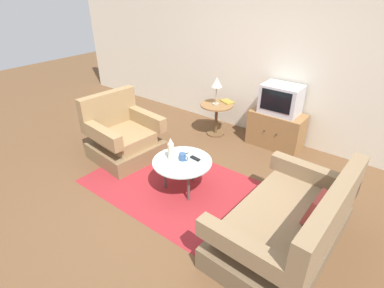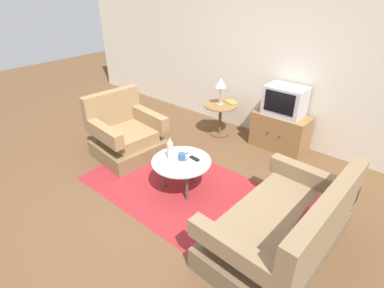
# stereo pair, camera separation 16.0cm
# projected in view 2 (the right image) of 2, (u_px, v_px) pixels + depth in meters

# --- Properties ---
(ground_plane) EXTENTS (16.00, 16.00, 0.00)m
(ground_plane) POSITION_uv_depth(u_px,v_px,m) (175.00, 195.00, 3.81)
(ground_plane) COLOR brown
(back_wall) EXTENTS (9.00, 0.12, 2.70)m
(back_wall) POSITION_uv_depth(u_px,v_px,m) (274.00, 56.00, 4.71)
(back_wall) COLOR beige
(back_wall) RESTS_ON ground
(area_rug) EXTENTS (2.55, 1.54, 0.00)m
(area_rug) POSITION_uv_depth(u_px,v_px,m) (182.00, 188.00, 3.93)
(area_rug) COLOR maroon
(area_rug) RESTS_ON ground
(armchair) EXTENTS (0.97, 1.00, 0.94)m
(armchair) POSITION_uv_depth(u_px,v_px,m) (126.00, 136.00, 4.58)
(armchair) COLOR brown
(armchair) RESTS_ON ground
(couch) EXTENTS (1.02, 1.58, 0.89)m
(couch) POSITION_uv_depth(u_px,v_px,m) (283.00, 229.00, 2.90)
(couch) COLOR brown
(couch) RESTS_ON ground
(coffee_table) EXTENTS (0.75, 0.75, 0.43)m
(coffee_table) POSITION_uv_depth(u_px,v_px,m) (181.00, 163.00, 3.74)
(coffee_table) COLOR #B2C6C1
(coffee_table) RESTS_ON ground
(side_table) EXTENTS (0.56, 0.56, 0.56)m
(side_table) POSITION_uv_depth(u_px,v_px,m) (220.00, 113.00, 5.10)
(side_table) COLOR olive
(side_table) RESTS_ON ground
(tv_stand) EXTENTS (0.85, 0.47, 0.57)m
(tv_stand) POSITION_uv_depth(u_px,v_px,m) (280.00, 131.00, 4.77)
(tv_stand) COLOR olive
(tv_stand) RESTS_ON ground
(television) EXTENTS (0.58, 0.42, 0.45)m
(television) POSITION_uv_depth(u_px,v_px,m) (285.00, 101.00, 4.54)
(television) COLOR #B7B7BC
(television) RESTS_ON tv_stand
(table_lamp) EXTENTS (0.19, 0.19, 0.47)m
(table_lamp) POSITION_uv_depth(u_px,v_px,m) (221.00, 84.00, 4.85)
(table_lamp) COLOR #9E937A
(table_lamp) RESTS_ON side_table
(vase) EXTENTS (0.08, 0.08, 0.30)m
(vase) POSITION_uv_depth(u_px,v_px,m) (170.00, 149.00, 3.70)
(vase) COLOR beige
(vase) RESTS_ON coffee_table
(mug) EXTENTS (0.13, 0.08, 0.09)m
(mug) POSITION_uv_depth(u_px,v_px,m) (182.00, 157.00, 3.72)
(mug) COLOR #335184
(mug) RESTS_ON coffee_table
(bowl) EXTENTS (0.12, 0.12, 0.04)m
(bowl) POSITION_uv_depth(u_px,v_px,m) (185.00, 152.00, 3.88)
(bowl) COLOR silver
(bowl) RESTS_ON coffee_table
(tv_remote_dark) EXTENTS (0.14, 0.06, 0.02)m
(tv_remote_dark) POSITION_uv_depth(u_px,v_px,m) (194.00, 158.00, 3.75)
(tv_remote_dark) COLOR black
(tv_remote_dark) RESTS_ON coffee_table
(tv_remote_silver) EXTENTS (0.16, 0.12, 0.02)m
(tv_remote_silver) POSITION_uv_depth(u_px,v_px,m) (175.00, 171.00, 3.51)
(tv_remote_silver) COLOR #B2B2B7
(tv_remote_silver) RESTS_ON coffee_table
(book) EXTENTS (0.27, 0.24, 0.02)m
(book) POSITION_uv_depth(u_px,v_px,m) (231.00, 102.00, 5.10)
(book) COLOR olive
(book) RESTS_ON side_table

